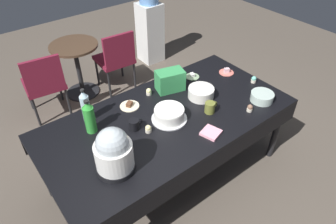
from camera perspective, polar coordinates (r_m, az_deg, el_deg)
ground at (r=3.18m, az=0.00°, el=-11.30°), size 9.00×9.00×0.00m
potluck_table at (r=2.68m, az=0.00°, el=-1.86°), size 2.20×1.10×0.75m
frosted_layer_cake at (r=2.58m, az=0.24°, el=-0.44°), size 0.31×0.31×0.11m
slow_cooker at (r=2.13m, az=-10.10°, el=-7.32°), size 0.28×0.28×0.36m
glass_salad_bowl at (r=2.93m, az=17.10°, el=2.72°), size 0.21×0.21×0.08m
ceramic_snack_bowl at (r=2.86m, az=6.17°, el=3.60°), size 0.24×0.24×0.10m
dessert_plate_coral at (r=3.28m, az=10.84°, el=7.37°), size 0.15×0.15×0.05m
dessert_plate_sage at (r=3.16m, az=4.55°, el=6.66°), size 0.14×0.14×0.04m
dessert_plate_cream at (r=2.77m, az=-7.17°, el=1.21°), size 0.17×0.17×0.04m
cupcake_lemon at (r=2.89m, az=-3.60°, el=3.79°), size 0.05×0.05×0.07m
cupcake_cocoa at (r=2.48m, az=-3.70°, el=-3.16°), size 0.05×0.05×0.07m
cupcake_vanilla at (r=2.78m, az=15.01°, el=0.70°), size 0.05×0.05×0.07m
cupcake_berry at (r=3.17m, az=15.68°, el=5.84°), size 0.05×0.05×0.07m
soda_bottle_water at (r=2.61m, az=-15.12°, el=1.06°), size 0.07×0.07×0.31m
soda_bottle_lime_soda at (r=2.49m, az=-14.42°, el=-0.96°), size 0.09×0.09×0.31m
coffee_mug_olive at (r=2.69m, az=7.84°, el=0.86°), size 0.13×0.09×0.10m
coffee_mug_black at (r=2.51m, az=-6.26°, el=-2.33°), size 0.12×0.08×0.09m
soda_carton at (r=2.92m, az=0.39°, el=5.89°), size 0.29×0.22×0.20m
paper_napkin_stack at (r=2.50m, az=8.00°, el=-3.83°), size 0.17×0.17×0.02m
maroon_chair_left at (r=3.83m, az=-22.08°, el=5.20°), size 0.49×0.49×0.85m
maroon_chair_right at (r=4.11m, az=-9.66°, el=10.02°), size 0.46×0.46×0.85m
round_cafe_table at (r=4.13m, az=-16.65°, el=9.19°), size 0.60×0.60×0.72m
water_cooler at (r=4.77m, az=-3.41°, el=16.03°), size 0.32×0.32×1.24m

